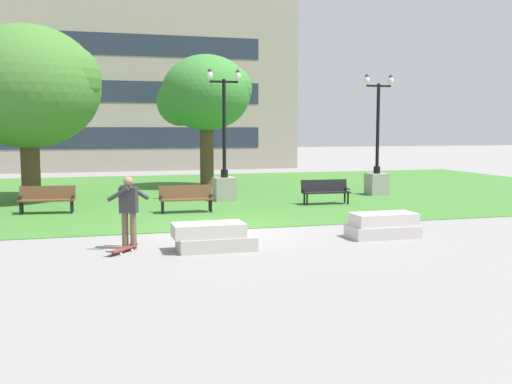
% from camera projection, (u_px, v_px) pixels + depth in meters
% --- Properties ---
extents(ground_plane, '(140.00, 140.00, 0.00)m').
position_uv_depth(ground_plane, '(225.00, 230.00, 16.67)').
color(ground_plane, gray).
extents(grass_lawn, '(40.00, 20.00, 0.02)m').
position_uv_depth(grass_lawn, '(174.00, 193.00, 26.24)').
color(grass_lawn, '#3D752D').
rests_on(grass_lawn, ground).
extents(concrete_block_center, '(1.91, 0.90, 0.64)m').
position_uv_depth(concrete_block_center, '(213.00, 237.00, 13.91)').
color(concrete_block_center, '#B2ADA3').
rests_on(concrete_block_center, ground).
extents(concrete_block_left, '(1.80, 0.90, 0.64)m').
position_uv_depth(concrete_block_left, '(383.00, 226.00, 15.55)').
color(concrete_block_left, '#BCB7B2').
rests_on(concrete_block_left, ground).
extents(person_skateboarder, '(1.01, 0.57, 1.71)m').
position_uv_depth(person_skateboarder, '(129.00, 208.00, 13.96)').
color(person_skateboarder, brown).
rests_on(person_skateboarder, ground).
extents(skateboard, '(0.78, 0.93, 0.14)m').
position_uv_depth(skateboard, '(122.00, 249.00, 13.63)').
color(skateboard, maroon).
rests_on(skateboard, ground).
extents(park_bench_near_left, '(1.82, 0.60, 0.90)m').
position_uv_depth(park_bench_near_left, '(325.00, 190.00, 22.25)').
color(park_bench_near_left, black).
rests_on(park_bench_near_left, grass_lawn).
extents(park_bench_near_right, '(1.81, 0.58, 0.90)m').
position_uv_depth(park_bench_near_right, '(186.00, 197.00, 20.04)').
color(park_bench_near_right, brown).
rests_on(park_bench_near_right, grass_lawn).
extents(park_bench_far_left, '(1.85, 0.73, 0.90)m').
position_uv_depth(park_bench_far_left, '(47.00, 198.00, 19.82)').
color(park_bench_far_left, brown).
rests_on(park_bench_far_left, grass_lawn).
extents(lamp_post_right, '(1.32, 0.80, 5.07)m').
position_uv_depth(lamp_post_right, '(377.00, 170.00, 25.37)').
color(lamp_post_right, gray).
rests_on(lamp_post_right, grass_lawn).
extents(lamp_post_center, '(1.32, 0.80, 5.08)m').
position_uv_depth(lamp_post_center, '(224.00, 174.00, 23.33)').
color(lamp_post_center, gray).
rests_on(lamp_post_center, grass_lawn).
extents(tree_near_right, '(4.39, 4.18, 6.26)m').
position_uv_depth(tree_near_right, '(205.00, 94.00, 28.19)').
color(tree_near_right, '#4C3823').
rests_on(tree_near_right, grass_lawn).
extents(tree_near_left, '(5.77, 5.50, 6.72)m').
position_uv_depth(tree_near_left, '(26.00, 89.00, 22.72)').
color(tree_near_left, '#4C3823').
rests_on(tree_near_left, grass_lawn).
extents(building_facade_distant, '(23.13, 1.03, 13.50)m').
position_uv_depth(building_facade_distant, '(129.00, 68.00, 39.17)').
color(building_facade_distant, gray).
rests_on(building_facade_distant, ground).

